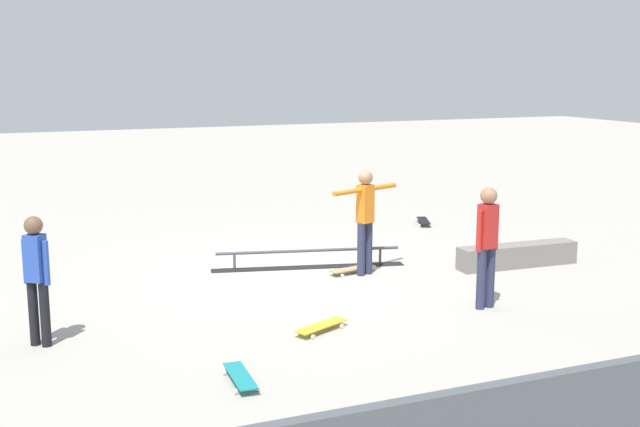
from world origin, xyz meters
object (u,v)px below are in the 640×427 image
Objects in this scene: loose_skateboard_yellow at (321,326)px; loose_skateboard_teal at (240,376)px; bystander_blue_shirt at (37,273)px; loose_skateboard_black at (424,221)px; grind_rail at (308,260)px; skateboard_main at (352,269)px; skate_ledge at (517,255)px; bystander_red_shirt at (487,241)px; skater_main at (365,214)px.

loose_skateboard_teal is at bearing 14.45° from loose_skateboard_yellow.
loose_skateboard_teal is (-1.87, 2.02, -0.82)m from bystander_blue_shirt.
bystander_blue_shirt is at bearing -36.87° from loose_skateboard_black.
grind_rail reaches higher than loose_skateboard_black.
skateboard_main is 1.01× the size of loose_skateboard_black.
loose_skateboard_teal is at bearing 40.00° from skateboard_main.
loose_skateboard_black is (-6.08, -6.68, 0.00)m from loose_skateboard_teal.
grind_rail is 3.89× the size of loose_skateboard_black.
loose_skateboard_teal is (5.72, 2.97, -0.12)m from skate_ledge.
loose_skateboard_black is at bearing -120.59° from bystander_red_shirt.
grind_rail is 3.48m from skate_ledge.
loose_skateboard_yellow is (1.72, 2.29, -0.91)m from skater_main.
grind_rail is 1.88× the size of bystander_red_shirt.
bystander_blue_shirt is 5.83m from bystander_red_shirt.
grind_rail is 3.23m from loose_skateboard_yellow.
skateboard_main is at bearing -13.50° from skate_ledge.
loose_skateboard_teal is (3.15, 3.48, -0.91)m from skater_main.
skateboard_main is 5.19m from bystander_blue_shirt.
skate_ledge is at bearing -145.15° from bystander_red_shirt.
skateboard_main is 4.71m from loose_skateboard_teal.
skater_main reaches higher than skate_ledge.
skater_main is at bearing -11.25° from skate_ledge.
skate_ledge is 2.63m from bystander_red_shirt.
skate_ledge is 2.58× the size of skateboard_main.
skater_main is at bearing 55.28° from bystander_blue_shirt.
bystander_blue_shirt is (7.59, 0.95, 0.70)m from skate_ledge.
skater_main is at bearing -152.20° from loose_skateboard_yellow.
bystander_blue_shirt is 3.50m from loose_skateboard_yellow.
bystander_blue_shirt is at bearing 46.30° from loose_skateboard_teal.
skateboard_main and loose_skateboard_yellow have the same top height.
grind_rail is 3.92× the size of loose_skateboard_yellow.
loose_skateboard_teal is 0.99× the size of loose_skateboard_black.
loose_skateboard_teal and loose_skateboard_black have the same top height.
loose_skateboard_teal is (1.43, 1.19, 0.00)m from loose_skateboard_yellow.
bystander_red_shirt reaches higher than skate_ledge.
skate_ledge is 4.65m from loose_skateboard_yellow.
grind_rail is 3.43m from bystander_red_shirt.
skater_main is at bearing -19.73° from loose_skateboard_black.
grind_rail reaches higher than loose_skateboard_yellow.
grind_rail is 1.49× the size of skate_ledge.
skater_main reaches higher than grind_rail.
loose_skateboard_black is (-4.65, -5.49, 0.00)m from loose_skateboard_yellow.
skateboard_main and loose_skateboard_teal have the same top height.
skateboard_main and loose_skateboard_black have the same top height.
skateboard_main is 2.70m from bystander_red_shirt.
skater_main is 5.23m from bystander_blue_shirt.
grind_rail is at bearing 111.72° from skater_main.
loose_skateboard_yellow is at bearing 24.90° from bystander_blue_shirt.
loose_skateboard_yellow is (1.57, 2.43, 0.00)m from skateboard_main.
skateboard_main is at bearing -22.46° from loose_skateboard_black.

